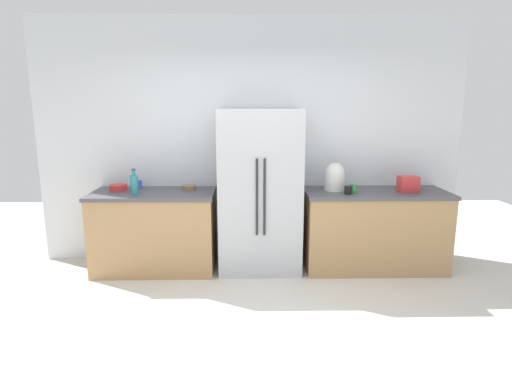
{
  "coord_description": "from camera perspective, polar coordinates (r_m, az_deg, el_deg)",
  "views": [
    {
      "loc": [
        -0.03,
        -3.06,
        1.85
      ],
      "look_at": [
        0.04,
        0.46,
        1.13
      ],
      "focal_mm": 29.27,
      "sensor_mm": 36.0,
      "label": 1
    }
  ],
  "objects": [
    {
      "name": "ground_plane",
      "position": [
        3.58,
        -0.58,
        -19.51
      ],
      "size": [
        9.97,
        9.97,
        0.0
      ],
      "primitive_type": "plane",
      "color": "beige"
    },
    {
      "name": "cup_d",
      "position": [
        4.64,
        12.46,
        0.26
      ],
      "size": [
        0.08,
        0.08,
        0.09
      ],
      "primitive_type": "cylinder",
      "color": "black",
      "rests_on": "counter_right"
    },
    {
      "name": "bowl_b",
      "position": [
        4.83,
        -9.12,
        0.6
      ],
      "size": [
        0.16,
        0.16,
        0.05
      ],
      "primitive_type": "cylinder",
      "color": "brown",
      "rests_on": "counter_left"
    },
    {
      "name": "bowl_a",
      "position": [
        4.99,
        -18.29,
        0.59
      ],
      "size": [
        0.2,
        0.2,
        0.07
      ],
      "primitive_type": "cylinder",
      "color": "red",
      "rests_on": "counter_left"
    },
    {
      "name": "toaster",
      "position": [
        4.95,
        20.07,
        1.03
      ],
      "size": [
        0.21,
        0.17,
        0.17
      ],
      "primitive_type": "cube",
      "color": "red",
      "rests_on": "counter_right"
    },
    {
      "name": "bottle_a",
      "position": [
        4.7,
        -16.31,
        1.09
      ],
      "size": [
        0.08,
        0.08,
        0.28
      ],
      "color": "teal",
      "rests_on": "counter_left"
    },
    {
      "name": "cup_c",
      "position": [
        5.04,
        -15.77,
        1.0
      ],
      "size": [
        0.08,
        0.08,
        0.09
      ],
      "primitive_type": "cylinder",
      "color": "blue",
      "rests_on": "counter_left"
    },
    {
      "name": "counter_left",
      "position": [
        4.91,
        -13.65,
        -5.19
      ],
      "size": [
        1.37,
        0.68,
        0.91
      ],
      "color": "tan",
      "rests_on": "ground_plane"
    },
    {
      "name": "counter_right",
      "position": [
        5.0,
        15.8,
        -4.97
      ],
      "size": [
        1.6,
        0.68,
        0.91
      ],
      "color": "tan",
      "rests_on": "ground_plane"
    },
    {
      "name": "cup_b",
      "position": [
        5.12,
        21.12,
        0.88
      ],
      "size": [
        0.08,
        0.08,
        0.1
      ],
      "primitive_type": "cylinder",
      "color": "purple",
      "rests_on": "counter_right"
    },
    {
      "name": "cup_a",
      "position": [
        4.72,
        13.14,
        0.51
      ],
      "size": [
        0.08,
        0.08,
        0.1
      ],
      "primitive_type": "cylinder",
      "color": "green",
      "rests_on": "counter_right"
    },
    {
      "name": "rice_cooker",
      "position": [
        4.8,
        10.68,
        2.02
      ],
      "size": [
        0.23,
        0.23,
        0.31
      ],
      "color": "white",
      "rests_on": "counter_right"
    },
    {
      "name": "kitchen_back_panel",
      "position": [
        4.98,
        -0.82,
        6.78
      ],
      "size": [
        4.99,
        0.1,
        2.85
      ],
      "primitive_type": "cube",
      "color": "silver",
      "rests_on": "ground_plane"
    },
    {
      "name": "refrigerator",
      "position": [
        4.68,
        0.53,
        0.09
      ],
      "size": [
        0.92,
        0.64,
        1.82
      ],
      "color": "#B7BABF",
      "rests_on": "ground_plane"
    }
  ]
}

